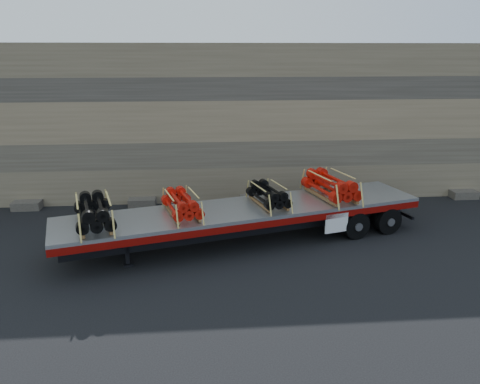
% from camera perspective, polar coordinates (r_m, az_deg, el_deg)
% --- Properties ---
extents(ground, '(120.00, 120.00, 0.00)m').
position_cam_1_polar(ground, '(16.85, -3.41, -6.55)').
color(ground, black).
rests_on(ground, ground).
extents(rock_wall, '(44.00, 3.00, 7.00)m').
position_cam_1_polar(rock_wall, '(22.19, -4.00, 8.57)').
color(rock_wall, '#7A6B54').
rests_on(rock_wall, ground).
extents(trailer, '(13.41, 5.99, 1.32)m').
position_cam_1_polar(trailer, '(16.93, 0.58, -3.99)').
color(trailer, '#B8BBC0').
rests_on(trailer, ground).
extents(bundle_front, '(1.74, 2.55, 0.82)m').
position_cam_1_polar(bundle_front, '(15.60, -17.37, -2.45)').
color(bundle_front, black).
rests_on(bundle_front, trailer).
extents(bundle_midfront, '(1.53, 2.24, 0.72)m').
position_cam_1_polar(bundle_midfront, '(15.96, -7.11, -1.54)').
color(bundle_midfront, red).
rests_on(bundle_midfront, trailer).
extents(bundle_midrear, '(1.47, 2.15, 0.69)m').
position_cam_1_polar(bundle_midrear, '(16.93, 3.48, -0.41)').
color(bundle_midrear, black).
rests_on(bundle_midrear, trailer).
extents(bundle_rear, '(1.83, 2.67, 0.86)m').
position_cam_1_polar(bundle_rear, '(18.05, 10.97, 0.69)').
color(bundle_rear, red).
rests_on(bundle_rear, trailer).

